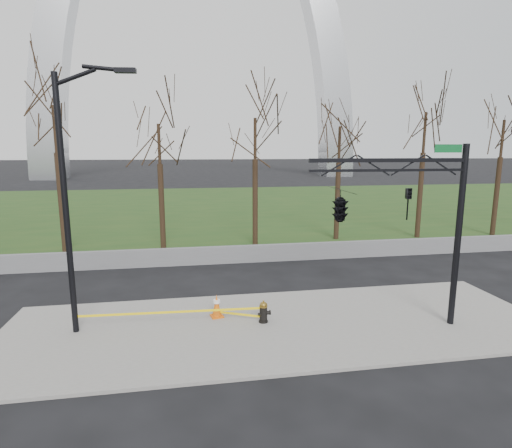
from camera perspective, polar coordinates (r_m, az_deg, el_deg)
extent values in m
plane|color=black|center=(13.92, 3.34, -14.27)|extent=(500.00, 500.00, 0.00)
cube|color=gray|center=(13.90, 3.34, -14.08)|extent=(18.00, 6.00, 0.10)
cube|color=#1D3E16|center=(42.81, -5.68, 2.59)|extent=(120.00, 40.00, 0.06)
cube|color=#59595B|center=(21.21, -1.50, -4.23)|extent=(60.00, 0.30, 0.90)
cylinder|color=black|center=(13.99, 1.05, -13.54)|extent=(0.31, 0.31, 0.05)
cylinder|color=black|center=(13.90, 1.05, -12.62)|extent=(0.24, 0.24, 0.55)
cylinder|color=black|center=(13.92, 1.84, -12.38)|extent=(0.19, 0.15, 0.15)
cylinder|color=black|center=(13.86, 0.49, -12.59)|extent=(0.09, 0.09, 0.09)
cylinder|color=brown|center=(13.79, 1.05, -11.50)|extent=(0.27, 0.27, 0.05)
ellipsoid|color=brown|center=(13.77, 1.06, -11.29)|extent=(0.25, 0.25, 0.19)
cylinder|color=brown|center=(13.73, 1.06, -10.87)|extent=(0.05, 0.05, 0.07)
cube|color=#DE5D0B|center=(14.46, -5.53, -12.79)|extent=(0.49, 0.49, 0.05)
cone|color=#DE5D0B|center=(14.31, -5.56, -11.31)|extent=(0.32, 0.32, 0.76)
cylinder|color=white|center=(14.26, -5.57, -10.80)|extent=(0.24, 0.24, 0.11)
cylinder|color=black|center=(13.50, -25.22, 1.72)|extent=(0.18, 0.18, 8.00)
cylinder|color=black|center=(13.34, -24.25, 18.34)|extent=(1.27, 0.26, 0.56)
cylinder|color=black|center=(13.12, -20.65, 19.84)|extent=(1.21, 0.25, 0.22)
cube|color=black|center=(12.96, -17.94, 19.89)|extent=(0.62, 0.28, 0.14)
cylinder|color=black|center=(14.54, 26.58, -1.84)|extent=(0.20, 0.20, 6.00)
cube|color=black|center=(12.98, 18.30, 8.53)|extent=(5.00, 0.22, 0.12)
cube|color=black|center=(12.99, 18.23, 7.21)|extent=(5.00, 0.18, 0.08)
cube|color=#0C5926|center=(13.93, 25.49, 9.59)|extent=(0.90, 0.06, 0.25)
imported|color=black|center=(13.40, 20.65, 2.64)|extent=(0.17, 0.20, 1.00)
imported|color=black|center=(12.49, 11.78, 2.56)|extent=(0.58, 2.49, 1.00)
cube|color=yellow|center=(13.76, -11.80, -12.06)|extent=(6.03, 0.31, 0.08)
cube|color=yellow|center=(14.14, -2.31, -12.60)|extent=(1.51, 0.71, 0.08)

